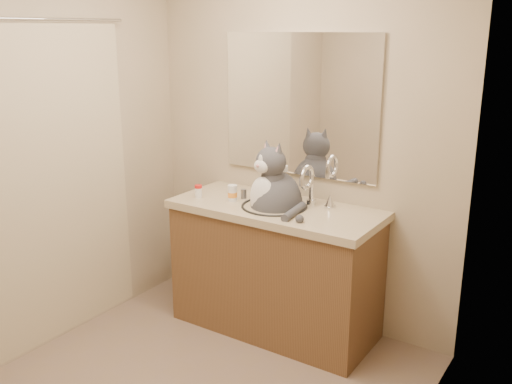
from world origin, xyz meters
TOP-DOWN VIEW (x-y plane):
  - room at (0.00, 0.00)m, footprint 2.22×2.52m
  - vanity at (0.00, 0.96)m, footprint 1.34×0.59m
  - mirror at (0.00, 1.24)m, footprint 1.10×0.02m
  - shower_curtain at (-1.05, 0.10)m, footprint 0.02×1.30m
  - cat at (-0.00, 0.96)m, footprint 0.43×0.46m
  - pill_bottle_redcap at (-0.52, 0.84)m, footprint 0.05×0.05m
  - pill_bottle_orange at (-0.29, 0.90)m, footprint 0.08×0.08m
  - grey_canister at (-0.26, 0.99)m, footprint 0.04×0.04m

SIDE VIEW (x-z plane):
  - vanity at x=0.00m, z-range -0.12..1.00m
  - grey_canister at x=-0.26m, z-range 0.85..0.91m
  - pill_bottle_redcap at x=-0.52m, z-range 0.85..0.93m
  - cat at x=0.00m, z-range 0.58..1.21m
  - pill_bottle_orange at x=-0.29m, z-range 0.85..0.95m
  - shower_curtain at x=-1.05m, z-range 0.06..2.00m
  - room at x=0.00m, z-range -0.01..2.41m
  - mirror at x=0.00m, z-range 1.00..1.90m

